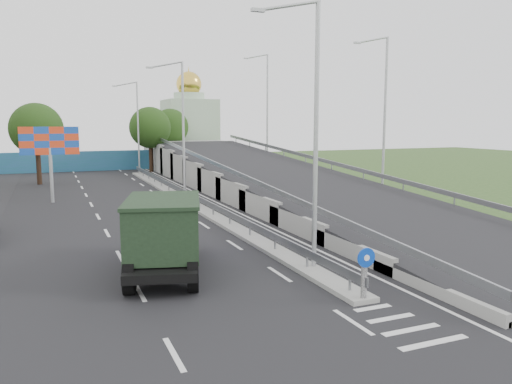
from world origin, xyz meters
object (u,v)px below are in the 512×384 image
church (190,126)px  billboard (50,145)px  lamp_post_far (136,122)px  dump_truck (165,229)px  lamp_post_near (312,122)px  sign_bollard (365,273)px  lamp_post_mid (181,122)px

church → billboard: bearing=-120.7°
lamp_post_far → church: bearing=54.8°
church → dump_truck: 54.01m
lamp_post_far → church: church is taller
lamp_post_near → sign_bollard: bearing=-91.6°
lamp_post_near → church: (9.89, 54.00, -0.50)m
sign_bollard → lamp_post_mid: (0.11, 23.83, 4.77)m
billboard → lamp_post_mid: bearing=-12.4°
sign_bollard → lamp_post_mid: lamp_post_mid is taller
church → dump_truck: church is taller
sign_bollard → church: church is taller
sign_bollard → dump_truck: bearing=129.8°
lamp_post_far → dump_truck: (-5.20, -37.73, -4.14)m
lamp_post_far → billboard: 20.24m
sign_bollard → dump_truck: size_ratio=0.23×
lamp_post_mid → billboard: (-9.11, 2.00, -1.62)m
lamp_post_mid → dump_truck: size_ratio=1.39×
sign_bollard → lamp_post_far: size_ratio=0.17×
lamp_post_near → lamp_post_mid: same height
lamp_post_near → lamp_post_far: size_ratio=1.00×
lamp_post_near → dump_truck: (-5.20, 2.27, -4.14)m
sign_bollard → lamp_post_far: lamp_post_far is taller
lamp_post_near → dump_truck: 7.02m
lamp_post_near → dump_truck: bearing=156.4°
lamp_post_far → dump_truck: lamp_post_far is taller
sign_bollard → billboard: 27.53m
lamp_post_far → sign_bollard: bearing=-90.1°
church → sign_bollard: bearing=-99.8°
lamp_post_near → lamp_post_mid: 20.00m
lamp_post_mid → lamp_post_far: bearing=90.0°
sign_bollard → lamp_post_near: size_ratio=0.17×
dump_truck → sign_bollard: bearing=-34.6°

